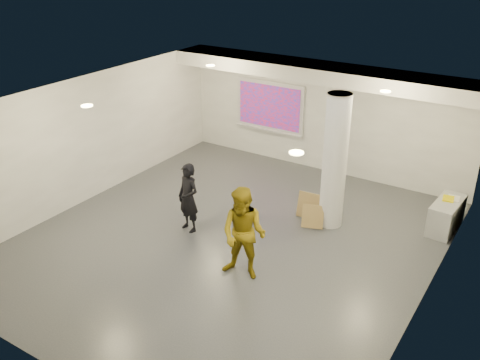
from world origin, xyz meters
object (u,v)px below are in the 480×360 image
Objects in this scene: projection_screen at (270,107)px; man at (244,234)px; column at (335,162)px; credenza at (446,215)px; woman at (188,198)px.

man is (2.53, -5.38, -0.62)m from projection_screen.
column is 1.43× the size of projection_screen.
man is at bearing -101.83° from column.
credenza is at bearing -16.07° from projection_screen.
man is at bearing -10.08° from woman.
credenza is at bearing 26.78° from column.
projection_screen is 5.98m from man.
column is 2.56× the size of credenza.
projection_screen is 4.65m from woman.
column is at bearing 69.76° from man.
column is 3.22m from woman.
credenza is 0.76× the size of woman.
man reaches higher than woman.
projection_screen is at bearing 110.88° from woman.
column is 4.08m from projection_screen.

